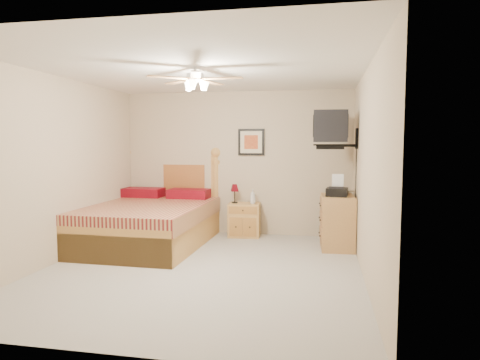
# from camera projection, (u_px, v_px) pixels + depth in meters

# --- Properties ---
(floor) EXTENTS (4.50, 4.50, 0.00)m
(floor) POSITION_uv_depth(u_px,v_px,m) (201.00, 269.00, 5.44)
(floor) COLOR #9F998F
(floor) RESTS_ON ground
(ceiling) EXTENTS (4.00, 4.50, 0.04)m
(ceiling) POSITION_uv_depth(u_px,v_px,m) (200.00, 70.00, 5.23)
(ceiling) COLOR white
(ceiling) RESTS_ON ground
(wall_back) EXTENTS (4.00, 0.04, 2.50)m
(wall_back) POSITION_uv_depth(u_px,v_px,m) (236.00, 163.00, 7.54)
(wall_back) COLOR tan
(wall_back) RESTS_ON ground
(wall_front) EXTENTS (4.00, 0.04, 2.50)m
(wall_front) POSITION_uv_depth(u_px,v_px,m) (115.00, 192.00, 3.13)
(wall_front) COLOR tan
(wall_front) RESTS_ON ground
(wall_left) EXTENTS (0.04, 4.50, 2.50)m
(wall_left) POSITION_uv_depth(u_px,v_px,m) (57.00, 170.00, 5.71)
(wall_left) COLOR tan
(wall_left) RESTS_ON ground
(wall_right) EXTENTS (0.04, 4.50, 2.50)m
(wall_right) POSITION_uv_depth(u_px,v_px,m) (367.00, 174.00, 4.96)
(wall_right) COLOR tan
(wall_right) RESTS_ON ground
(bed) EXTENTS (1.86, 2.41, 1.54)m
(bed) POSITION_uv_depth(u_px,v_px,m) (145.00, 196.00, 6.71)
(bed) COLOR gold
(bed) RESTS_ON ground
(nightstand) EXTENTS (0.55, 0.43, 0.57)m
(nightstand) POSITION_uv_depth(u_px,v_px,m) (244.00, 220.00, 7.34)
(nightstand) COLOR tan
(nightstand) RESTS_ON ground
(table_lamp) EXTENTS (0.23, 0.23, 0.32)m
(table_lamp) POSITION_uv_depth(u_px,v_px,m) (235.00, 194.00, 7.36)
(table_lamp) COLOR #56020B
(table_lamp) RESTS_ON nightstand
(lotion_bottle) EXTENTS (0.10, 0.10, 0.25)m
(lotion_bottle) POSITION_uv_depth(u_px,v_px,m) (253.00, 196.00, 7.27)
(lotion_bottle) COLOR silver
(lotion_bottle) RESTS_ON nightstand
(framed_picture) EXTENTS (0.46, 0.04, 0.46)m
(framed_picture) POSITION_uv_depth(u_px,v_px,m) (251.00, 142.00, 7.43)
(framed_picture) COLOR black
(framed_picture) RESTS_ON wall_back
(dresser) EXTENTS (0.52, 0.72, 0.82)m
(dresser) POSITION_uv_depth(u_px,v_px,m) (337.00, 222.00, 6.50)
(dresser) COLOR #9F6B42
(dresser) RESTS_ON ground
(fax_machine) EXTENTS (0.34, 0.36, 0.32)m
(fax_machine) POSITION_uv_depth(u_px,v_px,m) (337.00, 185.00, 6.34)
(fax_machine) COLOR black
(fax_machine) RESTS_ON dresser
(magazine_lower) EXTENTS (0.25, 0.29, 0.02)m
(magazine_lower) POSITION_uv_depth(u_px,v_px,m) (337.00, 193.00, 6.72)
(magazine_lower) COLOR beige
(magazine_lower) RESTS_ON dresser
(magazine_upper) EXTENTS (0.32, 0.35, 0.02)m
(magazine_upper) POSITION_uv_depth(u_px,v_px,m) (338.00, 191.00, 6.74)
(magazine_upper) COLOR gray
(magazine_upper) RESTS_ON magazine_lower
(wall_tv) EXTENTS (0.56, 0.46, 0.58)m
(wall_tv) POSITION_uv_depth(u_px,v_px,m) (341.00, 129.00, 6.27)
(wall_tv) COLOR black
(wall_tv) RESTS_ON wall_right
(ceiling_fan) EXTENTS (1.14, 1.14, 0.28)m
(ceiling_fan) POSITION_uv_depth(u_px,v_px,m) (195.00, 79.00, 5.04)
(ceiling_fan) COLOR silver
(ceiling_fan) RESTS_ON ceiling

